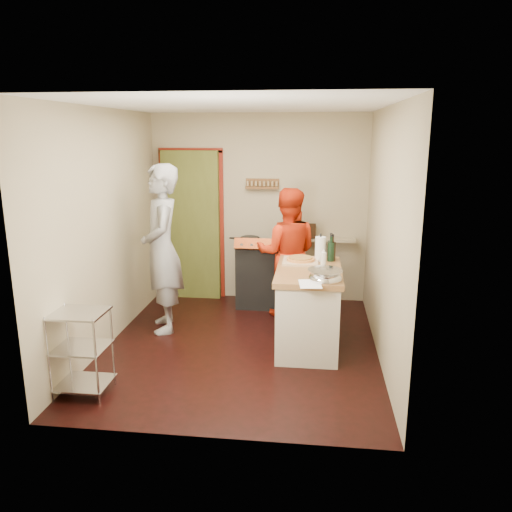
# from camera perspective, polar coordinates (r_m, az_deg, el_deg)

# --- Properties ---
(floor) EXTENTS (3.50, 3.50, 0.00)m
(floor) POSITION_cam_1_polar(r_m,az_deg,el_deg) (5.70, -1.70, -10.24)
(floor) COLOR black
(floor) RESTS_ON ground
(back_wall) EXTENTS (3.00, 0.44, 2.60)m
(back_wall) POSITION_cam_1_polar(r_m,az_deg,el_deg) (7.17, -4.74, 4.21)
(back_wall) COLOR tan
(back_wall) RESTS_ON ground
(left_wall) EXTENTS (0.04, 3.50, 2.60)m
(left_wall) POSITION_cam_1_polar(r_m,az_deg,el_deg) (5.72, -16.84, 2.91)
(left_wall) COLOR tan
(left_wall) RESTS_ON ground
(right_wall) EXTENTS (0.04, 3.50, 2.60)m
(right_wall) POSITION_cam_1_polar(r_m,az_deg,el_deg) (5.30, 14.48, 2.23)
(right_wall) COLOR tan
(right_wall) RESTS_ON ground
(ceiling) EXTENTS (3.00, 3.50, 0.02)m
(ceiling) POSITION_cam_1_polar(r_m,az_deg,el_deg) (5.21, -1.91, 16.95)
(ceiling) COLOR white
(ceiling) RESTS_ON back_wall
(stove) EXTENTS (0.60, 0.63, 1.00)m
(stove) POSITION_cam_1_polar(r_m,az_deg,el_deg) (6.87, 0.42, -2.00)
(stove) COLOR black
(stove) RESTS_ON ground
(wire_shelving) EXTENTS (0.48, 0.40, 0.80)m
(wire_shelving) POSITION_cam_1_polar(r_m,az_deg,el_deg) (4.84, -19.36, -9.96)
(wire_shelving) COLOR silver
(wire_shelving) RESTS_ON ground
(island) EXTENTS (0.70, 1.32, 1.21)m
(island) POSITION_cam_1_polar(r_m,az_deg,el_deg) (5.56, 6.02, -5.67)
(island) COLOR beige
(island) RESTS_ON ground
(person_stripe) EXTENTS (0.70, 0.85, 1.99)m
(person_stripe) POSITION_cam_1_polar(r_m,az_deg,el_deg) (5.98, -10.70, 0.75)
(person_stripe) COLOR #A5A5AA
(person_stripe) RESTS_ON ground
(person_red) EXTENTS (0.82, 0.64, 1.67)m
(person_red) POSITION_cam_1_polar(r_m,az_deg,el_deg) (6.41, 3.58, 0.36)
(person_red) COLOR red
(person_red) RESTS_ON ground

